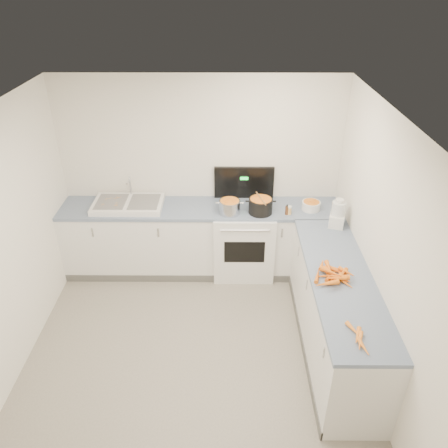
{
  "coord_description": "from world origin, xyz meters",
  "views": [
    {
      "loc": [
        0.33,
        -3.1,
        3.53
      ],
      "look_at": [
        0.3,
        1.1,
        1.05
      ],
      "focal_mm": 35.0,
      "sensor_mm": 36.0,
      "label": 1
    }
  ],
  "objects_px": {
    "steel_pot": "(230,208)",
    "black_pot": "(261,207)",
    "extract_bottle": "(287,210)",
    "food_processor": "(338,214)",
    "mixing_bowl": "(311,206)",
    "spice_jar": "(289,211)",
    "sink": "(128,204)",
    "stove": "(244,239)"
  },
  "relations": [
    {
      "from": "stove",
      "to": "mixing_bowl",
      "type": "relative_size",
      "value": 5.97
    },
    {
      "from": "black_pot",
      "to": "food_processor",
      "type": "distance_m",
      "value": 0.91
    },
    {
      "from": "steel_pot",
      "to": "extract_bottle",
      "type": "xyz_separation_m",
      "value": [
        0.69,
        -0.03,
        -0.02
      ]
    },
    {
      "from": "sink",
      "to": "mixing_bowl",
      "type": "height_order",
      "value": "sink"
    },
    {
      "from": "mixing_bowl",
      "to": "food_processor",
      "type": "bearing_deg",
      "value": -59.23
    },
    {
      "from": "stove",
      "to": "mixing_bowl",
      "type": "height_order",
      "value": "stove"
    },
    {
      "from": "sink",
      "to": "food_processor",
      "type": "bearing_deg",
      "value": -9.98
    },
    {
      "from": "spice_jar",
      "to": "food_processor",
      "type": "xyz_separation_m",
      "value": [
        0.51,
        -0.27,
        0.1
      ]
    },
    {
      "from": "black_pot",
      "to": "mixing_bowl",
      "type": "bearing_deg",
      "value": 7.91
    },
    {
      "from": "food_processor",
      "to": "black_pot",
      "type": "bearing_deg",
      "value": 160.71
    },
    {
      "from": "sink",
      "to": "steel_pot",
      "type": "xyz_separation_m",
      "value": [
        1.27,
        -0.15,
        0.04
      ]
    },
    {
      "from": "extract_bottle",
      "to": "stove",
      "type": "bearing_deg",
      "value": 162.22
    },
    {
      "from": "steel_pot",
      "to": "black_pot",
      "type": "relative_size",
      "value": 0.89
    },
    {
      "from": "food_processor",
      "to": "extract_bottle",
      "type": "bearing_deg",
      "value": 154.28
    },
    {
      "from": "extract_bottle",
      "to": "food_processor",
      "type": "relative_size",
      "value": 0.31
    },
    {
      "from": "extract_bottle",
      "to": "food_processor",
      "type": "height_order",
      "value": "food_processor"
    },
    {
      "from": "stove",
      "to": "extract_bottle",
      "type": "distance_m",
      "value": 0.74
    },
    {
      "from": "steel_pot",
      "to": "sink",
      "type": "bearing_deg",
      "value": 173.14
    },
    {
      "from": "stove",
      "to": "sink",
      "type": "height_order",
      "value": "stove"
    },
    {
      "from": "steel_pot",
      "to": "food_processor",
      "type": "relative_size",
      "value": 0.76
    },
    {
      "from": "sink",
      "to": "food_processor",
      "type": "distance_m",
      "value": 2.54
    },
    {
      "from": "sink",
      "to": "black_pot",
      "type": "distance_m",
      "value": 1.65
    },
    {
      "from": "extract_bottle",
      "to": "food_processor",
      "type": "bearing_deg",
      "value": -25.72
    },
    {
      "from": "sink",
      "to": "extract_bottle",
      "type": "xyz_separation_m",
      "value": [
        1.96,
        -0.18,
        0.02
      ]
    },
    {
      "from": "stove",
      "to": "steel_pot",
      "type": "relative_size",
      "value": 5.27
    },
    {
      "from": "mixing_bowl",
      "to": "spice_jar",
      "type": "xyz_separation_m",
      "value": [
        -0.28,
        -0.12,
        -0.01
      ]
    },
    {
      "from": "black_pot",
      "to": "extract_bottle",
      "type": "xyz_separation_m",
      "value": [
        0.32,
        -0.04,
        -0.03
      ]
    },
    {
      "from": "sink",
      "to": "spice_jar",
      "type": "relative_size",
      "value": 9.4
    },
    {
      "from": "sink",
      "to": "extract_bottle",
      "type": "bearing_deg",
      "value": -5.2
    },
    {
      "from": "spice_jar",
      "to": "food_processor",
      "type": "bearing_deg",
      "value": -27.36
    },
    {
      "from": "black_pot",
      "to": "extract_bottle",
      "type": "height_order",
      "value": "black_pot"
    },
    {
      "from": "sink",
      "to": "mixing_bowl",
      "type": "bearing_deg",
      "value": -1.3
    },
    {
      "from": "stove",
      "to": "mixing_bowl",
      "type": "bearing_deg",
      "value": -2.5
    },
    {
      "from": "stove",
      "to": "spice_jar",
      "type": "distance_m",
      "value": 0.76
    },
    {
      "from": "mixing_bowl",
      "to": "spice_jar",
      "type": "bearing_deg",
      "value": -156.53
    },
    {
      "from": "stove",
      "to": "food_processor",
      "type": "bearing_deg",
      "value": -22.0
    },
    {
      "from": "steel_pot",
      "to": "black_pot",
      "type": "distance_m",
      "value": 0.37
    },
    {
      "from": "sink",
      "to": "mixing_bowl",
      "type": "relative_size",
      "value": 3.78
    },
    {
      "from": "black_pot",
      "to": "sink",
      "type": "bearing_deg",
      "value": 175.16
    },
    {
      "from": "black_pot",
      "to": "extract_bottle",
      "type": "relative_size",
      "value": 2.71
    },
    {
      "from": "stove",
      "to": "black_pot",
      "type": "distance_m",
      "value": 0.59
    },
    {
      "from": "black_pot",
      "to": "food_processor",
      "type": "relative_size",
      "value": 0.85
    }
  ]
}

